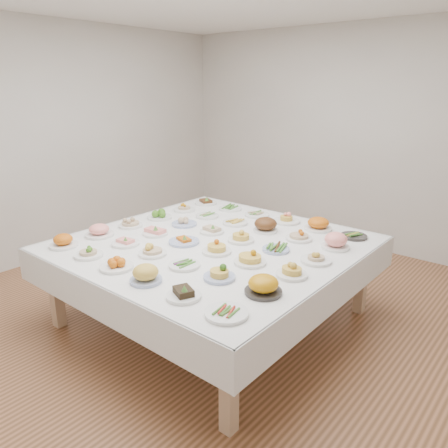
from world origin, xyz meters
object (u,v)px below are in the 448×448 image
Objects in this scene: dish_0 at (63,240)px; dish_18 at (159,213)px; dish_35 at (354,235)px; display_table at (213,249)px.

dish_18 is at bearing 89.37° from dish_0.
dish_18 is 1.07× the size of dish_35.
dish_0 is at bearing -135.13° from display_table.
dish_18 is 1.93m from dish_35.
display_table is 10.10× the size of dish_35.
display_table is at bearing -134.76° from dish_35.
display_table is 9.44× the size of dish_18.
dish_0 is 2.55m from dish_35.
dish_18 is (-0.89, 0.18, 0.12)m from display_table.
dish_18 is (0.01, 1.08, -0.01)m from dish_0.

